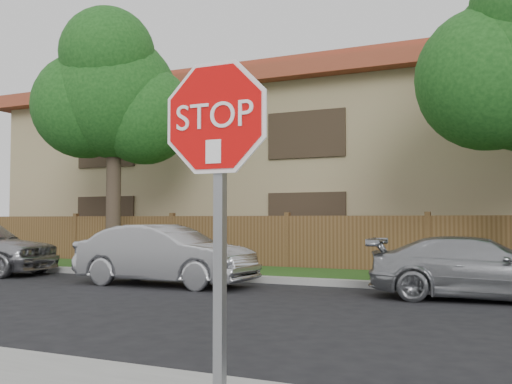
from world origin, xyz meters
The scene contains 8 objects.
far_curb centered at (0.00, 8.15, 0.07)m, with size 70.00×0.30×0.15m, color gray.
grass_strip centered at (0.00, 9.80, 0.06)m, with size 70.00×3.00×0.12m, color #1E4714.
fence centered at (0.00, 11.40, 0.80)m, with size 70.00×0.12×1.60m, color #4F351C.
apartment_building centered at (0.00, 17.00, 3.53)m, with size 35.20×9.20×7.20m.
tree_left centered at (-8.98, 9.57, 5.22)m, with size 4.80×3.90×7.78m.
stop_sign centered at (0.84, -1.48, 1.83)m, with size 1.01×0.13×2.55m.
sedan_left centered at (-5.02, 6.61, 0.69)m, with size 1.46×4.18×1.38m, color #9FA0A4.
sedan_right centered at (1.64, 7.11, 0.59)m, with size 1.64×4.04×1.17m, color #989B9F.
Camera 1 is at (2.70, -4.79, 1.50)m, focal length 42.00 mm.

